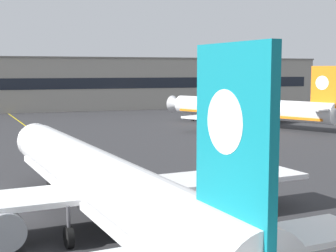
% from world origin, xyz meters
% --- Properties ---
extents(taxiway_centreline, '(10.62, 179.72, 0.01)m').
position_xyz_m(taxiway_centreline, '(0.00, 30.00, 0.00)').
color(taxiway_centreline, yellow).
rests_on(taxiway_centreline, ground).
extents(airliner_foreground, '(32.32, 41.51, 11.65)m').
position_xyz_m(airliner_foreground, '(-3.48, 12.52, 3.37)').
color(airliner_foreground, white).
rests_on(airliner_foreground, ground).
extents(airliner_background, '(30.03, 37.61, 11.30)m').
position_xyz_m(airliner_background, '(36.79, 65.46, 3.27)').
color(airliner_background, white).
rests_on(airliner_background, ground).
extents(safety_cone_by_nose_gear, '(0.44, 0.44, 0.55)m').
position_xyz_m(safety_cone_by_nose_gear, '(-2.74, 29.53, 0.26)').
color(safety_cone_by_nose_gear, orange).
rests_on(safety_cone_by_nose_gear, ground).
extents(terminal_building, '(150.49, 12.40, 13.98)m').
position_xyz_m(terminal_building, '(8.08, 116.21, 7.00)').
color(terminal_building, '#9E998E').
rests_on(terminal_building, ground).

